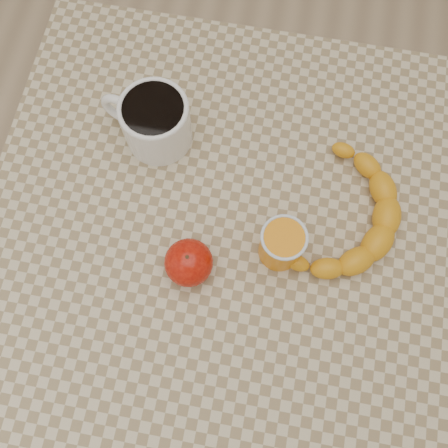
% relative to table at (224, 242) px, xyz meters
% --- Properties ---
extents(ground, '(3.00, 3.00, 0.00)m').
position_rel_table_xyz_m(ground, '(0.00, 0.00, -0.66)').
color(ground, tan).
rests_on(ground, ground).
extents(table, '(0.80, 0.80, 0.75)m').
position_rel_table_xyz_m(table, '(0.00, 0.00, 0.00)').
color(table, '#C1AE88').
rests_on(table, ground).
extents(coffee_mug, '(0.17, 0.14, 0.10)m').
position_rel_table_xyz_m(coffee_mug, '(-0.14, 0.14, 0.14)').
color(coffee_mug, white).
rests_on(coffee_mug, table).
extents(orange_juice_glass, '(0.07, 0.07, 0.08)m').
position_rel_table_xyz_m(orange_juice_glass, '(0.09, -0.02, 0.13)').
color(orange_juice_glass, orange).
rests_on(orange_juice_glass, table).
extents(apple, '(0.09, 0.09, 0.07)m').
position_rel_table_xyz_m(apple, '(-0.04, -0.08, 0.12)').
color(apple, '#860904').
rests_on(apple, table).
extents(banana, '(0.40, 0.43, 0.05)m').
position_rel_table_xyz_m(banana, '(0.19, 0.05, 0.11)').
color(banana, orange).
rests_on(banana, table).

